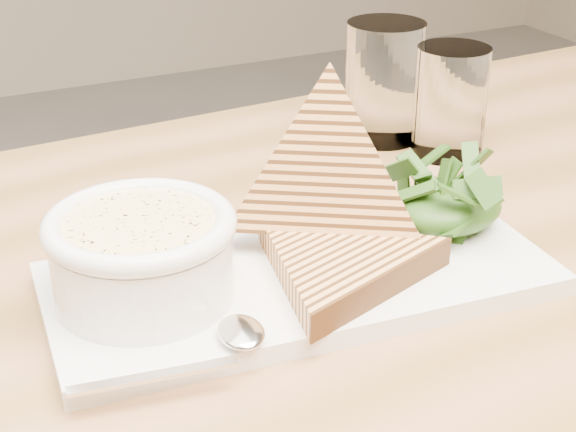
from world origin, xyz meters
name	(u,v)px	position (x,y,z in m)	size (l,w,h in m)	color
table_top	(465,316)	(0.01, 0.17, 0.71)	(1.32, 0.88, 0.04)	#9D6943
platter	(300,279)	(-0.10, 0.22, 0.74)	(0.36, 0.16, 0.02)	white
soup_bowl	(143,265)	(-0.21, 0.24, 0.77)	(0.12, 0.12, 0.05)	white
soup	(140,227)	(-0.21, 0.24, 0.80)	(0.10, 0.10, 0.01)	#F2DC8F
bowl_rim	(140,224)	(-0.21, 0.24, 0.80)	(0.13, 0.13, 0.01)	white
sandwich_flat	(340,266)	(-0.08, 0.20, 0.75)	(0.17, 0.17, 0.02)	tan
sandwich_lean	(326,179)	(-0.06, 0.25, 0.80)	(0.17, 0.17, 0.09)	tan
salad_base	(446,208)	(0.04, 0.23, 0.76)	(0.09, 0.07, 0.04)	#17370E
arugula_pile	(447,197)	(0.04, 0.23, 0.77)	(0.11, 0.10, 0.05)	#2F5518
spoon_bowl	(241,332)	(-0.17, 0.16, 0.75)	(0.03, 0.04, 0.01)	silver
spoon_handle	(153,376)	(-0.23, 0.14, 0.75)	(0.10, 0.01, 0.00)	silver
glass_near	(384,81)	(0.12, 0.46, 0.79)	(0.08, 0.08, 0.12)	white
glass_far	(450,102)	(0.15, 0.39, 0.78)	(0.07, 0.07, 0.11)	white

